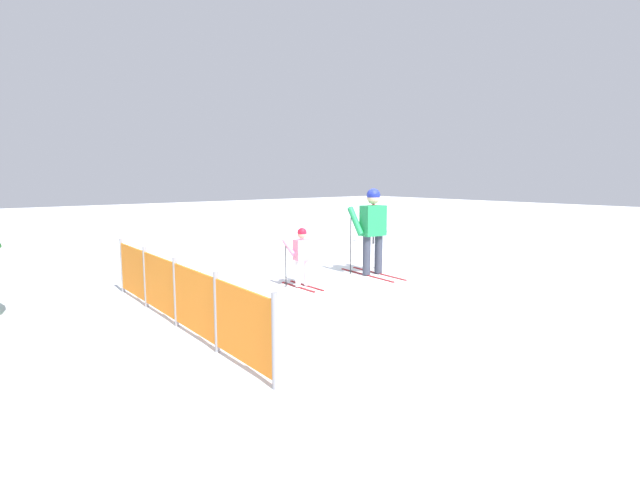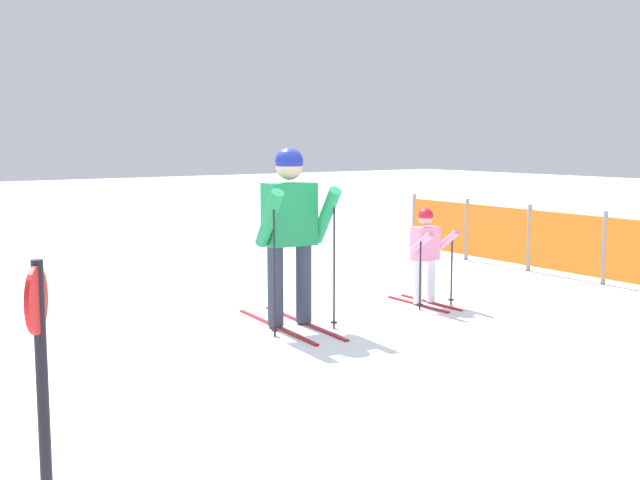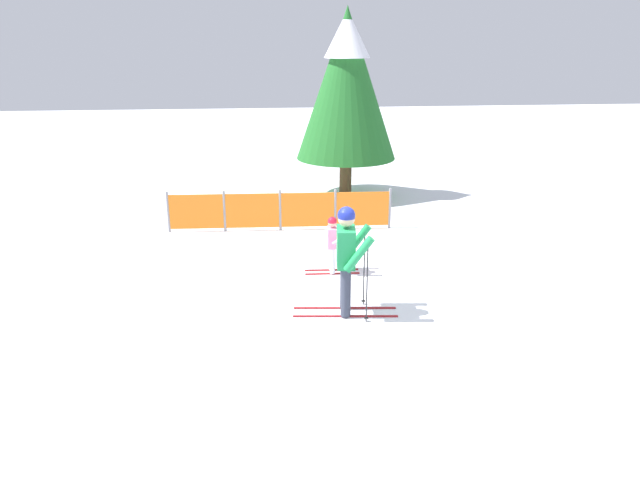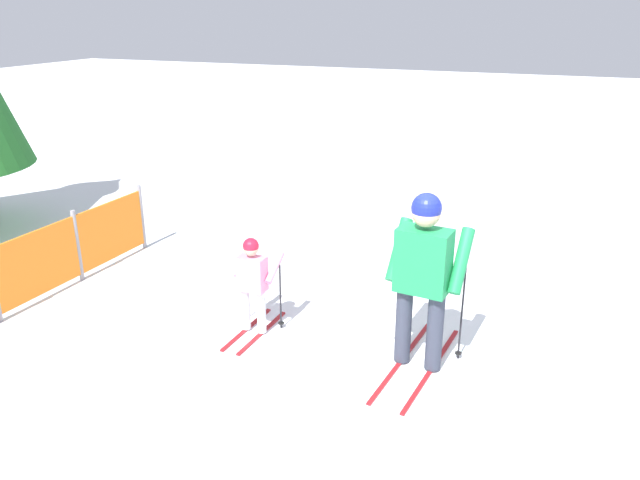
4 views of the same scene
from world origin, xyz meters
name	(u,v)px [view 1 (image 1 of 4)]	position (x,y,z in m)	size (l,w,h in m)	color
ground_plane	(376,274)	(0.00, 0.00, 0.00)	(60.00, 60.00, 0.00)	white
skier_adult	(372,224)	(0.04, 0.10, 1.07)	(1.73, 0.79, 1.80)	maroon
skier_child	(302,252)	(0.05, 1.93, 0.64)	(1.04, 0.53, 1.10)	maroon
safety_fence	(176,292)	(-0.83, 4.75, 0.48)	(5.16, 0.26, 0.96)	gray
trail_marker	(374,215)	(3.42, -3.35, 0.87)	(0.25, 0.16, 1.40)	black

